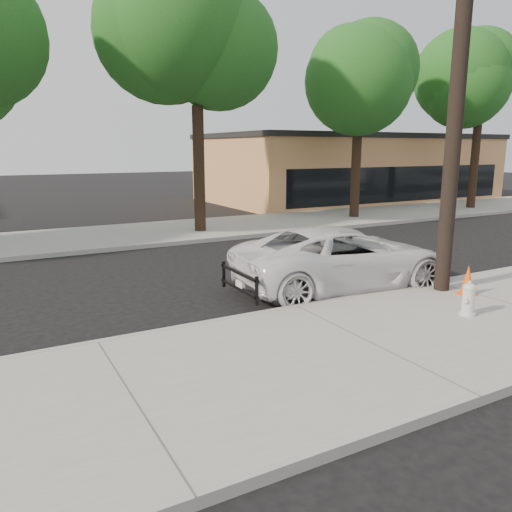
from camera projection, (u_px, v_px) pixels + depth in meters
name	position (u px, v px, depth m)	size (l,w,h in m)	color
ground	(248.00, 288.00, 12.12)	(120.00, 120.00, 0.00)	black
near_sidewalk	(367.00, 345.00, 8.42)	(90.00, 4.40, 0.15)	gray
far_sidewalk	(146.00, 234.00, 19.38)	(90.00, 5.00, 0.15)	gray
curb_near	(296.00, 309.00, 10.30)	(90.00, 0.12, 0.16)	#9E9B93
building_main	(348.00, 169.00, 32.93)	(18.00, 10.00, 4.00)	#BE7A4F
utility_pole	(458.00, 82.00, 10.51)	(1.40, 0.34, 9.00)	black
tree_c	(203.00, 48.00, 18.24)	(4.96, 4.80, 9.55)	black
tree_d	(365.00, 79.00, 22.38)	(4.50, 4.35, 8.75)	black
tree_e	(487.00, 82.00, 25.91)	(4.80, 4.65, 9.25)	black
police_cruiser	(342.00, 257.00, 12.04)	(2.47, 5.36, 1.49)	white
fire_hydrant	(468.00, 300.00, 9.65)	(0.34, 0.31, 0.64)	silver
traffic_cone	(468.00, 281.00, 11.00)	(0.40, 0.40, 0.66)	#FF560D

